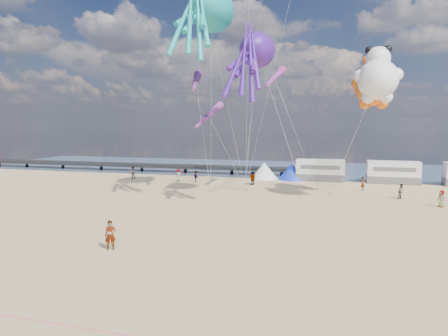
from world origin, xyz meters
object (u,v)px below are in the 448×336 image
kite_octopus_teal (212,10)px  windsock_left (196,81)px  beachgoer_1 (401,191)px  kite_octopus_purple (257,50)px  motorhome_1 (393,172)px  sandbag_d (317,189)px  windsock_right (208,115)px  beachgoer_6 (179,175)px  standing_person (110,235)px  motorhome_0 (320,170)px  sandbag_a (211,192)px  beachgoer_3 (252,179)px  tent_white (264,171)px  sandbag_e (245,190)px  beachgoer_0 (442,199)px  kite_panda (378,80)px  beachgoer_5 (363,184)px  beachgoer_7 (133,173)px  sandbag_c (330,194)px  windsock_mid (274,78)px  tent_blue (292,171)px  beachgoer_4 (253,178)px  sandbag_b (304,195)px  beachgoer_2 (196,176)px  kite_teddy_orange (374,87)px

kite_octopus_teal → windsock_left: kite_octopus_teal is taller
beachgoer_1 → kite_octopus_purple: 21.14m
motorhome_1 → sandbag_d: size_ratio=13.20×
kite_octopus_teal → windsock_right: bearing=113.2°
motorhome_1 → beachgoer_6: size_ratio=3.78×
standing_person → windsock_right: 23.26m
motorhome_0 → windsock_left: 22.06m
sandbag_a → beachgoer_3: bearing=64.7°
tent_white → sandbag_e: size_ratio=8.00×
beachgoer_0 → windsock_left: bearing=-138.2°
motorhome_0 → kite_panda: 20.76m
beachgoer_5 → beachgoer_7: 31.62m
sandbag_c → sandbag_e: size_ratio=1.00×
kite_panda → standing_person: bearing=-155.3°
windsock_mid → tent_blue: bearing=98.7°
beachgoer_4 → windsock_left: windsock_left is taller
tent_blue → beachgoer_7: 23.03m
beachgoer_3 → windsock_mid: (3.55, -5.16, 12.26)m
windsock_right → windsock_mid: bearing=34.9°
kite_octopus_teal → beachgoer_4: bearing=72.4°
sandbag_d → sandbag_e: (-8.15, -3.17, 0.00)m
tent_white → sandbag_b: tent_white is taller
beachgoer_4 → kite_panda: (14.14, -10.89, 11.15)m
beachgoer_2 → windsock_right: bearing=-146.7°
beachgoer_5 → kite_octopus_teal: kite_octopus_teal is taller
kite_octopus_teal → beachgoer_7: bearing=141.5°
windsock_mid → beachgoer_7: bearing=177.0°
motorhome_1 → beachgoer_4: bearing=-161.3°
beachgoer_2 → sandbag_d: beachgoer_2 is taller
kite_octopus_teal → sandbag_d: bearing=31.9°
beachgoer_1 → kite_octopus_purple: kite_octopus_purple is taller
motorhome_1 → beachgoer_1: 12.19m
kite_octopus_purple → kite_octopus_teal: bearing=167.9°
standing_person → tent_white: bearing=56.7°
beachgoer_3 → sandbag_e: size_ratio=3.40×
windsock_left → windsock_right: (1.98, -1.38, -4.02)m
beachgoer_2 → beachgoer_7: 9.88m
beachgoer_4 → windsock_left: (-5.43, -6.84, 12.04)m
tent_blue → windsock_mid: (-0.79, -11.86, 11.91)m
sandbag_a → beachgoer_4: bearing=66.7°
beachgoer_0 → beachgoer_2: bearing=-150.7°
kite_panda → beachgoer_6: bearing=132.0°
sandbag_c → sandbag_e: (-9.83, -0.05, 0.00)m
motorhome_0 → motorhome_1: (9.50, 0.00, 0.00)m
sandbag_a → sandbag_d: 12.96m
beachgoer_1 → beachgoer_3: bearing=113.8°
kite_teddy_orange → windsock_right: size_ratio=1.17×
sandbag_c → windsock_mid: size_ratio=0.09×
standing_person → beachgoer_7: bearing=88.2°
tent_white → windsock_left: 18.35m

